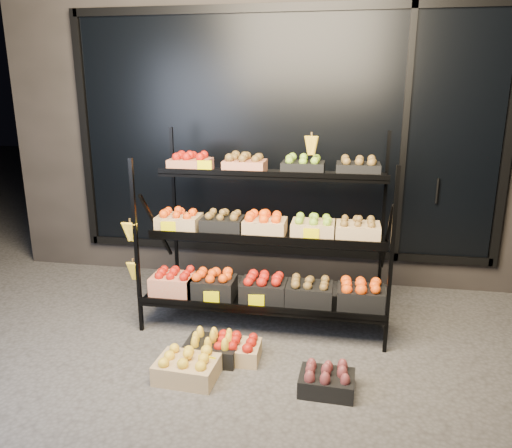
% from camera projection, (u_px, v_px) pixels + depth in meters
% --- Properties ---
extents(ground, '(24.00, 24.00, 0.00)m').
position_uv_depth(ground, '(254.00, 351.00, 3.99)').
color(ground, '#514F4C').
rests_on(ground, ground).
extents(building, '(6.00, 2.08, 3.50)m').
position_uv_depth(building, '(293.00, 111.00, 5.97)').
color(building, '#2D2826').
rests_on(building, ground).
extents(display_rack, '(2.18, 1.02, 1.75)m').
position_uv_depth(display_rack, '(265.00, 236.00, 4.34)').
color(display_rack, black).
rests_on(display_rack, ground).
extents(tag_floor_a, '(0.13, 0.01, 0.12)m').
position_uv_depth(tag_floor_a, '(207.00, 368.00, 3.64)').
color(tag_floor_a, '#F0E400').
rests_on(tag_floor_a, ground).
extents(floor_crate_left, '(0.45, 0.34, 0.21)m').
position_uv_depth(floor_crate_left, '(187.00, 366.00, 3.59)').
color(floor_crate_left, tan).
rests_on(floor_crate_left, ground).
extents(floor_crate_midleft, '(0.42, 0.31, 0.21)m').
position_uv_depth(floor_crate_midleft, '(212.00, 347.00, 3.86)').
color(floor_crate_midleft, black).
rests_on(floor_crate_midleft, ground).
extents(floor_crate_midright, '(0.38, 0.28, 0.19)m').
position_uv_depth(floor_crate_midright, '(236.00, 348.00, 3.86)').
color(floor_crate_midright, tan).
rests_on(floor_crate_midright, ground).
extents(floor_crate_right, '(0.39, 0.29, 0.19)m').
position_uv_depth(floor_crate_right, '(327.00, 380.00, 3.44)').
color(floor_crate_right, black).
rests_on(floor_crate_right, ground).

